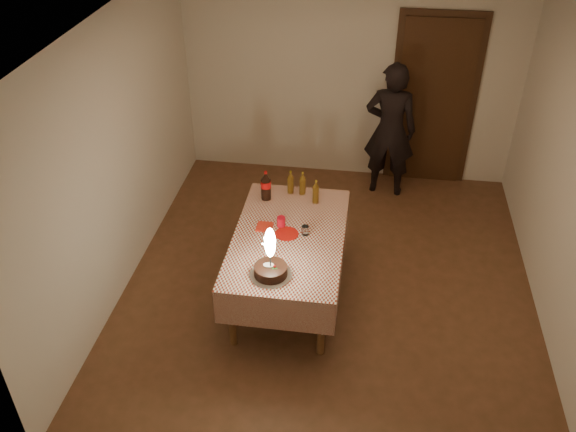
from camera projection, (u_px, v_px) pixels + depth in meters
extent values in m
cube|color=brown|center=(329.00, 283.00, 6.13)|extent=(4.00, 4.50, 0.01)
cube|color=beige|center=(350.00, 76.00, 7.22)|extent=(4.00, 0.04, 2.60)
cube|color=beige|center=(302.00, 365.00, 3.56)|extent=(4.00, 0.04, 2.60)
cube|color=beige|center=(119.00, 155.00, 5.63)|extent=(0.04, 4.50, 2.60)
cube|color=beige|center=(570.00, 189.00, 5.15)|extent=(0.04, 4.50, 2.60)
cube|color=silver|center=(341.00, 25.00, 4.65)|extent=(4.00, 4.50, 0.04)
cube|color=#472814|center=(433.00, 104.00, 7.24)|extent=(0.85, 0.05, 2.05)
sphere|color=#B28C33|center=(405.00, 106.00, 7.25)|extent=(0.06, 0.06, 0.06)
cube|color=brown|center=(289.00, 238.00, 5.64)|extent=(0.90, 1.60, 0.04)
cylinder|color=brown|center=(232.00, 317.00, 5.28)|extent=(0.07, 0.07, 0.64)
cylinder|color=brown|center=(321.00, 326.00, 5.19)|extent=(0.07, 0.07, 0.64)
cylinder|color=brown|center=(263.00, 220.00, 6.48)|extent=(0.07, 0.07, 0.64)
cylinder|color=brown|center=(336.00, 226.00, 6.39)|extent=(0.07, 0.07, 0.64)
cube|color=beige|center=(289.00, 236.00, 5.63)|extent=(1.02, 1.72, 0.01)
cube|color=beige|center=(274.00, 314.00, 5.03)|extent=(1.02, 0.01, 0.34)
cube|color=beige|center=(300.00, 202.00, 6.42)|extent=(1.02, 0.01, 0.34)
cube|color=beige|center=(236.00, 246.00, 5.79)|extent=(0.01, 1.72, 0.34)
cube|color=beige|center=(342.00, 256.00, 5.66)|extent=(0.01, 1.72, 0.34)
cylinder|color=white|center=(271.00, 275.00, 5.16)|extent=(0.36, 0.36, 0.01)
cylinder|color=black|center=(271.00, 270.00, 5.13)|extent=(0.28, 0.28, 0.09)
cylinder|color=white|center=(269.00, 265.00, 5.12)|extent=(0.07, 0.07, 0.00)
sphere|color=red|center=(274.00, 266.00, 5.09)|extent=(0.02, 0.02, 0.02)
cube|color=#19721E|center=(276.00, 268.00, 5.09)|extent=(0.02, 0.01, 0.00)
cube|color=#19721E|center=(273.00, 268.00, 5.09)|extent=(0.01, 0.02, 0.00)
cylinder|color=#262628|center=(270.00, 261.00, 5.08)|extent=(0.01, 0.01, 0.12)
ellipsoid|color=#FFF2BF|center=(270.00, 243.00, 4.97)|extent=(0.09, 0.09, 0.29)
sphere|color=white|center=(270.00, 253.00, 5.03)|extent=(0.04, 0.04, 0.04)
cylinder|color=#BA130C|center=(287.00, 234.00, 5.64)|extent=(0.22, 0.22, 0.01)
cylinder|color=#B70C1C|center=(281.00, 222.00, 5.72)|extent=(0.08, 0.08, 0.10)
cylinder|color=silver|center=(305.00, 230.00, 5.61)|extent=(0.07, 0.07, 0.09)
cube|color=red|center=(265.00, 227.00, 5.72)|extent=(0.15, 0.15, 0.02)
cylinder|color=black|center=(266.00, 189.00, 6.08)|extent=(0.10, 0.10, 0.22)
cylinder|color=red|center=(266.00, 184.00, 6.04)|extent=(0.10, 0.10, 0.07)
cone|color=black|center=(266.00, 176.00, 5.99)|extent=(0.10, 0.10, 0.08)
cylinder|color=red|center=(266.00, 172.00, 5.97)|extent=(0.03, 0.03, 0.02)
cylinder|color=#55370E|center=(291.00, 185.00, 6.18)|extent=(0.06, 0.06, 0.18)
cone|color=#55370E|center=(291.00, 175.00, 6.11)|extent=(0.06, 0.06, 0.06)
cylinder|color=olive|center=(291.00, 172.00, 6.09)|extent=(0.02, 0.02, 0.02)
cylinder|color=#55370E|center=(316.00, 195.00, 6.03)|extent=(0.06, 0.06, 0.18)
cone|color=#55370E|center=(316.00, 184.00, 5.97)|extent=(0.06, 0.06, 0.06)
cylinder|color=olive|center=(316.00, 181.00, 5.95)|extent=(0.02, 0.02, 0.02)
cylinder|color=#55370E|center=(302.00, 186.00, 6.16)|extent=(0.06, 0.06, 0.18)
cone|color=#55370E|center=(303.00, 176.00, 6.09)|extent=(0.06, 0.06, 0.06)
cylinder|color=olive|center=(303.00, 173.00, 6.07)|extent=(0.02, 0.02, 0.02)
imported|color=black|center=(390.00, 130.00, 7.11)|extent=(0.64, 0.45, 1.65)
cube|color=black|center=(396.00, 78.00, 6.88)|extent=(0.14, 0.10, 0.10)
cylinder|color=black|center=(397.00, 76.00, 6.94)|extent=(0.08, 0.09, 0.08)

